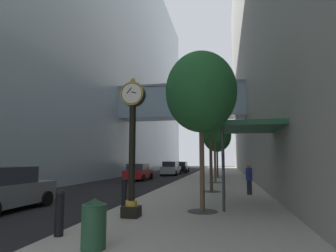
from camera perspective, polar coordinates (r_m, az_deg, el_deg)
ground_plane at (r=29.61m, az=3.14°, el=-10.54°), size 110.00×110.00×0.00m
sidewalk_right at (r=32.31m, az=9.73°, el=-10.01°), size 6.50×80.00×0.14m
building_block_left at (r=39.10m, az=-14.63°, el=16.29°), size 23.28×80.00×34.35m
building_block_right at (r=36.90m, az=22.07°, el=20.72°), size 9.00×80.00×37.37m
street_clock at (r=9.62m, az=-7.18°, el=-2.54°), size 0.84×0.55×4.65m
bollard_second at (r=7.80m, az=-20.90°, el=-15.69°), size 0.23×0.23×1.13m
bollard_fourth at (r=11.90m, az=-8.79°, el=-12.77°), size 0.23×0.23×1.13m
street_tree_near at (r=10.84m, az=6.63°, el=6.74°), size 2.67×2.67×5.93m
street_tree_mid_near at (r=17.20m, az=8.45°, el=2.06°), size 2.13×2.13×5.72m
street_tree_mid_far at (r=23.62m, az=9.28°, el=-0.03°), size 2.31×2.31×5.92m
street_tree_far at (r=30.03m, az=9.76°, el=-1.91°), size 2.95×2.95×6.02m
trash_bin at (r=6.53m, az=-14.63°, el=-18.25°), size 0.53×0.53×1.05m
pedestrian_walking at (r=16.03m, az=15.93°, el=-10.02°), size 0.47×0.47×1.63m
storefront_awning at (r=12.40m, az=15.88°, el=-0.52°), size 2.40×3.60×3.30m
car_red_near at (r=27.86m, az=-5.95°, el=-9.18°), size 2.05×4.38×1.57m
car_grey_mid at (r=13.06m, az=-30.08°, el=-11.00°), size 2.05×4.24×1.71m
car_silver_far at (r=36.77m, az=0.59°, el=-8.49°), size 2.10×4.67×1.72m
car_black_trailing at (r=42.68m, az=2.62°, el=-8.28°), size 2.14×4.10×1.64m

